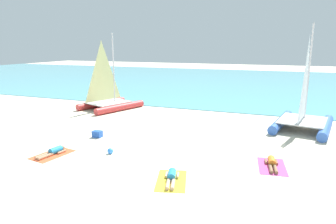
{
  "coord_description": "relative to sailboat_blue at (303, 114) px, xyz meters",
  "views": [
    {
      "loc": [
        6.12,
        -10.56,
        5.01
      ],
      "look_at": [
        0.0,
        5.27,
        1.2
      ],
      "focal_mm": 32.08,
      "sensor_mm": 36.0,
      "label": 1
    }
  ],
  "objects": [
    {
      "name": "sunbather_left",
      "position": [
        -11.05,
        -8.83,
        -0.8
      ],
      "size": [
        0.65,
        1.57,
        0.3
      ],
      "rotation": [
        0.0,
        0.0,
        -0.16
      ],
      "color": "#268CCC",
      "rests_on": "towel_left"
    },
    {
      "name": "sailboat_red",
      "position": [
        -14.11,
        0.93,
        -0.05
      ],
      "size": [
        4.31,
        5.29,
        5.95
      ],
      "rotation": [
        0.0,
        0.0,
        -0.35
      ],
      "color": "#CC3838",
      "rests_on": "ground"
    },
    {
      "name": "towel_left",
      "position": [
        -11.06,
        -8.89,
        -0.93
      ],
      "size": [
        1.39,
        2.05,
        0.01
      ],
      "primitive_type": "cube",
      "rotation": [
        0.0,
        0.0,
        -0.16
      ],
      "color": "#EA5933",
      "rests_on": "ground"
    },
    {
      "name": "cooler_box",
      "position": [
        -10.67,
        -5.81,
        -0.75
      ],
      "size": [
        0.5,
        0.36,
        0.36
      ],
      "primitive_type": "cube",
      "color": "blue",
      "rests_on": "ground"
    },
    {
      "name": "sunbather_right",
      "position": [
        -1.45,
        -6.6,
        -0.8
      ],
      "size": [
        0.62,
        1.57,
        0.3
      ],
      "rotation": [
        0.0,
        0.0,
        0.14
      ],
      "color": "orange",
      "rests_on": "towel_right"
    },
    {
      "name": "ocean_water",
      "position": [
        -7.38,
        22.99,
        -0.91
      ],
      "size": [
        120.0,
        40.0,
        0.05
      ],
      "primitive_type": "cube",
      "color": "#5BB2C1",
      "rests_on": "ground"
    },
    {
      "name": "towel_middle",
      "position": [
        -4.92,
        -9.46,
        -0.93
      ],
      "size": [
        1.58,
        2.13,
        0.01
      ],
      "primitive_type": "cube",
      "rotation": [
        0.0,
        0.0,
        0.28
      ],
      "color": "yellow",
      "rests_on": "ground"
    },
    {
      "name": "ground_plane",
      "position": [
        -7.38,
        1.29,
        -0.93
      ],
      "size": [
        120.0,
        120.0,
        0.0
      ],
      "primitive_type": "plane",
      "color": "beige"
    },
    {
      "name": "towel_right",
      "position": [
        -1.44,
        -6.66,
        -0.93
      ],
      "size": [
        1.35,
        2.03,
        0.01
      ],
      "primitive_type": "cube",
      "rotation": [
        0.0,
        0.0,
        0.14
      ],
      "color": "#D84C99",
      "rests_on": "ground"
    },
    {
      "name": "sailboat_blue",
      "position": [
        0.0,
        0.0,
        0.0
      ],
      "size": [
        3.87,
        5.28,
        6.27
      ],
      "rotation": [
        0.0,
        0.0,
        -0.18
      ],
      "color": "blue",
      "rests_on": "ground"
    },
    {
      "name": "beach_ball",
      "position": [
        -8.59,
        -7.82,
        -0.79
      ],
      "size": [
        0.28,
        0.28,
        0.28
      ],
      "primitive_type": "sphere",
      "color": "#337FE5",
      "rests_on": "ground"
    },
    {
      "name": "sunbather_middle",
      "position": [
        -4.94,
        -9.4,
        -0.8
      ],
      "size": [
        0.81,
        1.55,
        0.3
      ],
      "rotation": [
        0.0,
        0.0,
        0.28
      ],
      "color": "#268CCC",
      "rests_on": "towel_middle"
    }
  ]
}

